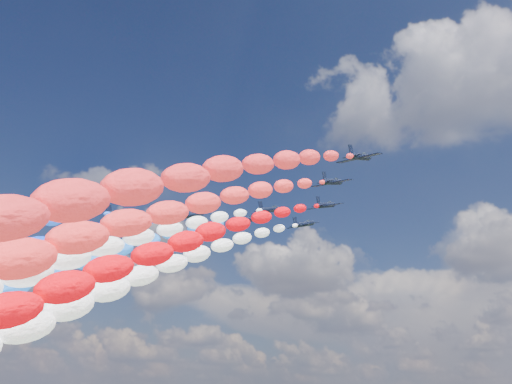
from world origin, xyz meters
The scene contains 14 objects.
jet_0 centered at (-33.93, -6.81, 91.74)m, with size 9.00×12.06×2.66m, color black, non-canonical shape.
jet_1 centered at (-21.41, 4.74, 91.74)m, with size 9.00×12.06×2.66m, color black, non-canonical shape.
jet_2 centered at (-11.02, 16.05, 91.74)m, with size 9.00×12.06×2.66m, color black, non-canonical shape.
trail_2 centered at (-11.02, -40.14, 66.60)m, with size 6.00×108.62×53.23m, color #1C6EF7, non-canonical shape.
jet_3 centered at (-1.30, 12.23, 91.74)m, with size 9.00×12.06×2.66m, color black, non-canonical shape.
trail_3 centered at (-1.30, -43.96, 66.60)m, with size 6.00×108.62×53.23m, color white, non-canonical shape.
jet_4 centered at (-0.68, 28.14, 91.74)m, with size 9.00×12.06×2.66m, color black, non-canonical shape.
trail_4 centered at (-0.68, -28.05, 66.60)m, with size 6.00×108.62×53.23m, color white, non-canonical shape.
jet_5 centered at (11.98, 16.96, 91.74)m, with size 9.00×12.06×2.66m, color black, non-canonical shape.
trail_5 centered at (11.98, -39.22, 66.60)m, with size 6.00×108.62×53.23m, color red, non-canonical shape.
jet_6 centered at (20.92, 3.32, 91.74)m, with size 9.00×12.06×2.66m, color black, non-canonical shape.
trail_6 centered at (20.92, -52.87, 66.60)m, with size 6.00×108.62×53.23m, color red, non-canonical shape.
jet_7 centered at (32.08, -6.32, 91.74)m, with size 9.00×12.06×2.66m, color black, non-canonical shape.
trail_7 centered at (32.08, -62.51, 66.60)m, with size 6.00×108.62×53.23m, color red, non-canonical shape.
Camera 1 is at (78.71, -111.89, 44.05)m, focal length 43.47 mm.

